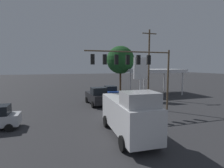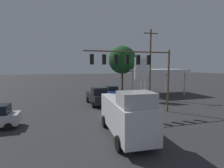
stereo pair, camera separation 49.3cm
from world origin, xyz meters
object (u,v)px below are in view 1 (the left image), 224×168
object	(u,v)px
delivery_truck	(129,114)
street_tree	(120,60)
traffic_signal_assembly	(134,64)
utility_pole	(149,63)
price_sign	(141,70)
sedan_waiting	(110,92)
pickup_parked	(97,96)

from	to	relation	value
delivery_truck	street_tree	world-z (taller)	street_tree
traffic_signal_assembly	utility_pole	distance (m)	9.72
utility_pole	price_sign	size ratio (longest dim) A/B	1.67
utility_pole	delivery_truck	xyz separation A→B (m)	(8.89, 12.95, -3.96)
delivery_truck	utility_pole	bearing A→B (deg)	147.79
sedan_waiting	street_tree	distance (m)	8.94
price_sign	sedan_waiting	size ratio (longest dim) A/B	1.45
delivery_truck	street_tree	size ratio (longest dim) A/B	0.75
utility_pole	street_tree	distance (m)	8.73
delivery_truck	pickup_parked	distance (m)	11.10
utility_pole	pickup_parked	size ratio (longest dim) A/B	2.02
street_tree	pickup_parked	bearing A→B (deg)	55.43
utility_pole	delivery_truck	world-z (taller)	utility_pole
traffic_signal_assembly	sedan_waiting	size ratio (longest dim) A/B	2.15
price_sign	street_tree	size ratio (longest dim) A/B	0.70
traffic_signal_assembly	sedan_waiting	bearing A→B (deg)	-93.11
utility_pole	sedan_waiting	world-z (taller)	utility_pole
price_sign	delivery_truck	size ratio (longest dim) A/B	0.93
pickup_parked	street_tree	xyz separation A→B (m)	(-7.19, -10.43, 5.26)
utility_pole	pickup_parked	bearing A→B (deg)	12.08
sedan_waiting	utility_pole	bearing A→B (deg)	65.38
sedan_waiting	delivery_truck	xyz separation A→B (m)	(3.40, 15.59, 0.74)
utility_pole	sedan_waiting	distance (m)	7.69
sedan_waiting	delivery_truck	distance (m)	15.97
traffic_signal_assembly	sedan_waiting	distance (m)	11.18
price_sign	sedan_waiting	bearing A→B (deg)	-45.77
utility_pole	pickup_parked	world-z (taller)	utility_pole
price_sign	delivery_truck	xyz separation A→B (m)	(6.97, 11.92, -2.86)
sedan_waiting	street_tree	world-z (taller)	street_tree
sedan_waiting	street_tree	bearing A→B (deg)	147.41
delivery_truck	price_sign	bearing A→B (deg)	151.93
sedan_waiting	pickup_parked	distance (m)	5.56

